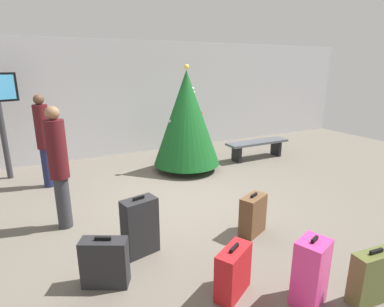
% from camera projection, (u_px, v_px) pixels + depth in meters
% --- Properties ---
extents(ground_plane, '(16.00, 16.00, 0.00)m').
position_uv_depth(ground_plane, '(185.00, 202.00, 5.71)').
color(ground_plane, '#665E54').
extents(back_wall, '(16.00, 0.20, 3.12)m').
position_uv_depth(back_wall, '(124.00, 98.00, 8.58)').
color(back_wall, silver).
rests_on(back_wall, ground_plane).
extents(holiday_tree, '(1.57, 1.57, 2.47)m').
position_uv_depth(holiday_tree, '(187.00, 118.00, 7.17)').
color(holiday_tree, '#4C3319').
rests_on(holiday_tree, ground_plane).
extents(waiting_bench, '(1.79, 0.44, 0.48)m').
position_uv_depth(waiting_bench, '(257.00, 145.00, 8.32)').
color(waiting_bench, '#4C5159').
rests_on(waiting_bench, ground_plane).
extents(traveller_0, '(0.40, 0.40, 1.89)m').
position_uv_depth(traveller_0, '(59.00, 165.00, 4.57)').
color(traveller_0, '#333338').
rests_on(traveller_0, ground_plane).
extents(traveller_1, '(0.37, 0.37, 1.90)m').
position_uv_depth(traveller_1, '(44.00, 138.00, 6.19)').
color(traveller_1, '#1E234C').
rests_on(traveller_1, ground_plane).
extents(suitcase_0, '(0.56, 0.43, 0.61)m').
position_uv_depth(suitcase_0, '(105.00, 262.00, 3.49)').
color(suitcase_0, '#232326').
rests_on(suitcase_0, ground_plane).
extents(suitcase_1, '(0.50, 0.38, 0.64)m').
position_uv_depth(suitcase_1, '(253.00, 215.00, 4.57)').
color(suitcase_1, brown).
rests_on(suitcase_1, ground_plane).
extents(suitcase_2, '(0.50, 0.23, 0.62)m').
position_uv_depth(suitcase_2, '(372.00, 277.00, 3.23)').
color(suitcase_2, '#59602D').
rests_on(suitcase_2, ground_plane).
extents(suitcase_3, '(0.53, 0.42, 0.59)m').
position_uv_depth(suitcase_3, '(233.00, 272.00, 3.35)').
color(suitcase_3, '#B2191E').
rests_on(suitcase_3, ground_plane).
extents(suitcase_4, '(0.41, 0.37, 0.77)m').
position_uv_depth(suitcase_4, '(311.00, 272.00, 3.20)').
color(suitcase_4, '#E5388C').
rests_on(suitcase_4, ground_plane).
extents(suitcase_5, '(0.49, 0.33, 0.82)m').
position_uv_depth(suitcase_5, '(140.00, 226.00, 4.07)').
color(suitcase_5, '#232326').
rests_on(suitcase_5, ground_plane).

